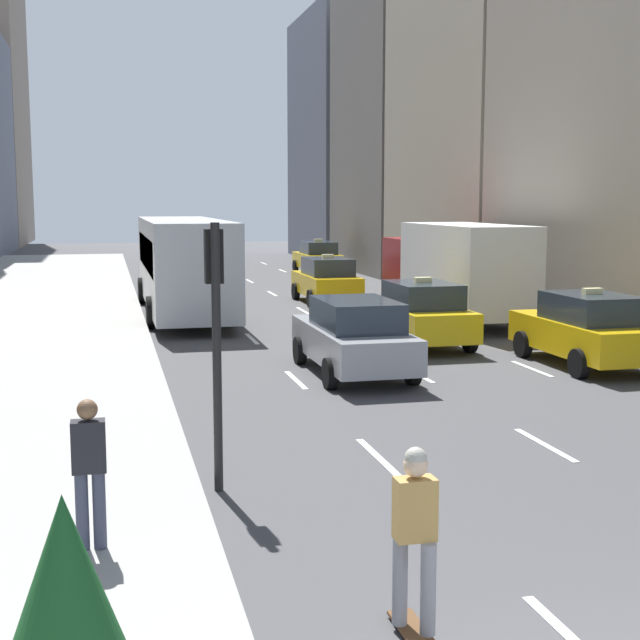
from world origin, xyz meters
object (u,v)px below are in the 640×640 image
(taxi_second, at_px, (586,329))
(pedestrian_near_curb, at_px, (89,466))
(taxi_fourth, at_px, (327,280))
(box_truck, at_px, (455,268))
(traffic_light_pole, at_px, (215,312))
(taxi_third, at_px, (318,257))
(taxi_lead, at_px, (420,313))
(skateboarder, at_px, (415,533))
(city_bus, at_px, (182,262))
(sedan_black_near, at_px, (354,336))
(planter_with_shrub, at_px, (67,640))

(taxi_second, xyz_separation_m, pedestrian_near_curb, (-11.18, -9.16, 0.19))
(taxi_fourth, relative_size, box_truck, 0.52)
(box_truck, distance_m, traffic_light_pole, 17.96)
(pedestrian_near_curb, xyz_separation_m, traffic_light_pole, (1.63, 2.18, 1.34))
(taxi_third, bearing_deg, taxi_lead, -96.74)
(box_truck, height_order, skateboarder, box_truck)
(city_bus, bearing_deg, traffic_light_pole, -93.44)
(sedan_black_near, relative_size, traffic_light_pole, 1.33)
(taxi_fourth, relative_size, pedestrian_near_curb, 2.67)
(taxi_second, height_order, box_truck, box_truck)
(taxi_lead, xyz_separation_m, traffic_light_pole, (-6.75, -10.69, 1.53))
(sedan_black_near, height_order, traffic_light_pole, traffic_light_pole)
(skateboarder, bearing_deg, taxi_lead, 69.97)
(box_truck, relative_size, skateboarder, 4.81)
(sedan_black_near, height_order, city_bus, city_bus)
(traffic_light_pole, bearing_deg, box_truck, 57.85)
(pedestrian_near_curb, bearing_deg, sedan_black_near, 59.44)
(taxi_fourth, bearing_deg, box_truck, -64.63)
(box_truck, bearing_deg, taxi_lead, -121.85)
(skateboarder, bearing_deg, taxi_fourth, 77.78)
(taxi_fourth, height_order, skateboarder, taxi_fourth)
(taxi_fourth, bearing_deg, planter_with_shrub, -107.18)
(taxi_second, bearing_deg, city_bus, 125.21)
(planter_with_shrub, bearing_deg, skateboarder, 30.01)
(planter_with_shrub, relative_size, traffic_light_pole, 0.54)
(taxi_third, xyz_separation_m, pedestrian_near_curb, (-11.18, -36.57, 0.19))
(box_truck, distance_m, planter_with_shrub, 24.19)
(box_truck, height_order, traffic_light_pole, traffic_light_pole)
(taxi_third, bearing_deg, skateboarder, -102.11)
(taxi_third, bearing_deg, planter_with_shrub, -105.48)
(taxi_lead, relative_size, box_truck, 0.52)
(planter_with_shrub, bearing_deg, taxi_lead, 63.46)
(city_bus, xyz_separation_m, skateboarder, (0.06, -23.45, -0.82))
(taxi_third, xyz_separation_m, taxi_fourth, (-2.80, -13.29, 0.00))
(taxi_second, bearing_deg, skateboarder, -125.93)
(taxi_second, bearing_deg, planter_with_shrub, -130.43)
(traffic_light_pole, bearing_deg, taxi_third, 74.48)
(taxi_fourth, bearing_deg, traffic_light_pole, -107.74)
(taxi_fourth, bearing_deg, city_bus, -158.62)
(taxi_second, distance_m, pedestrian_near_curb, 14.45)
(sedan_black_near, relative_size, box_truck, 0.57)
(planter_with_shrub, bearing_deg, traffic_light_pole, 74.75)
(taxi_second, relative_size, skateboarder, 2.52)
(pedestrian_near_curb, bearing_deg, taxi_fourth, 70.20)
(city_bus, bearing_deg, taxi_second, -54.79)
(taxi_second, bearing_deg, pedestrian_near_curb, -140.67)
(taxi_lead, height_order, planter_with_shrub, planter_with_shrub)
(taxi_lead, xyz_separation_m, taxi_fourth, (0.00, 10.41, 0.00))
(box_truck, xyz_separation_m, traffic_light_pole, (-9.55, -15.20, 0.70))
(taxi_lead, xyz_separation_m, box_truck, (2.80, 4.51, 0.83))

